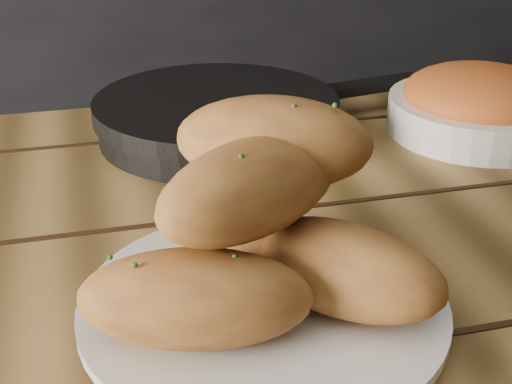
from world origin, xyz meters
The scene contains 5 objects.
table centered at (0.32, 0.50, 0.65)m, with size 1.59×0.84×0.75m.
plate centered at (0.31, 0.44, 0.76)m, with size 0.25×0.25×0.02m.
bread_rolls centered at (0.31, 0.45, 0.82)m, with size 0.25×0.22×0.13m.
skillet centered at (0.35, 0.79, 0.77)m, with size 0.40×0.27×0.05m.
bowl centered at (0.64, 0.73, 0.78)m, with size 0.20×0.20×0.08m.
Camera 1 is at (0.21, 0.05, 1.05)m, focal length 50.00 mm.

